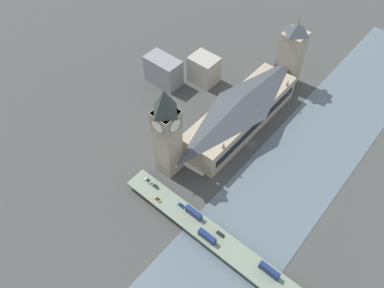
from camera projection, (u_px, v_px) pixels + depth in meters
name	position (u px, v px, depth m)	size (l,w,h in m)	color
ground_plane	(252.00, 144.00, 243.01)	(600.00, 600.00, 0.00)	#424442
river_water	(296.00, 170.00, 229.34)	(53.75, 360.00, 0.30)	slate
parliament_hall	(241.00, 112.00, 243.72)	(26.48, 93.23, 25.54)	tan
clock_tower	(167.00, 131.00, 204.58)	(13.20, 13.20, 63.88)	tan
victoria_tower	(291.00, 55.00, 262.68)	(14.65, 14.65, 53.21)	tan
road_bridge	(229.00, 249.00, 192.74)	(139.51, 13.03, 5.09)	#5D6A59
double_decker_bus_lead	(269.00, 271.00, 181.88)	(11.15, 2.51, 5.03)	navy
double_decker_bus_mid	(194.00, 213.00, 202.30)	(10.65, 2.57, 4.64)	navy
double_decker_bus_rear	(207.00, 236.00, 193.47)	(10.68, 2.64, 4.63)	navy
car_northbound_lead	(157.00, 199.00, 209.84)	(4.43, 1.81, 1.34)	gold
car_northbound_mid	(181.00, 205.00, 207.38)	(4.22, 1.86, 1.23)	navy
car_northbound_tail	(220.00, 234.00, 196.40)	(4.54, 1.81, 1.34)	black
car_southbound_lead	(148.00, 181.00, 217.78)	(4.72, 1.92, 1.39)	silver
car_southbound_mid	(155.00, 186.00, 215.39)	(4.54, 1.81, 1.31)	#2D5638
city_block_west	(204.00, 69.00, 274.85)	(19.72, 16.08, 20.78)	#A39E93
city_block_center	(163.00, 71.00, 273.74)	(26.38, 14.80, 20.93)	gray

